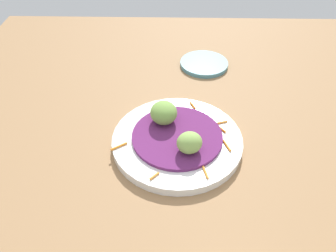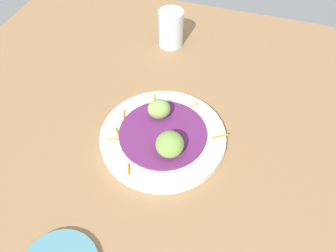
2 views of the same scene
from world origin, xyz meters
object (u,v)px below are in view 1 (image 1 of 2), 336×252
at_px(main_plate, 176,141).
at_px(guac_scoop_center, 164,113).
at_px(guac_scoop_left, 189,143).
at_px(side_plate_small, 204,64).

relative_size(main_plate, guac_scoop_center, 4.50).
relative_size(guac_scoop_left, side_plate_small, 0.38).
bearing_deg(side_plate_small, guac_scoop_left, 81.74).
bearing_deg(guac_scoop_left, main_plate, -58.91).
distance_m(guac_scoop_left, side_plate_small, 0.33).
height_order(guac_scoop_left, guac_scoop_center, guac_scoop_center).
height_order(guac_scoop_left, side_plate_small, guac_scoop_left).
bearing_deg(main_plate, guac_scoop_left, 121.09).
bearing_deg(guac_scoop_center, side_plate_small, -110.99).
relative_size(guac_scoop_left, guac_scoop_center, 0.83).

